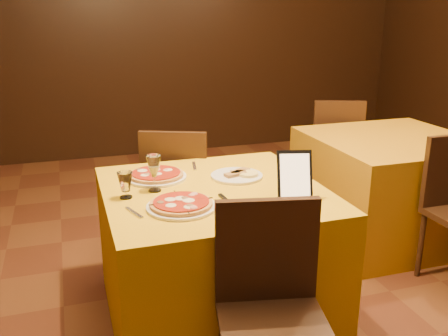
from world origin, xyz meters
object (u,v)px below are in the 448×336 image
object	(u,v)px
main_table	(214,254)
tablet	(295,176)
side_table	(389,187)
pizza_far	(156,176)
chair_main_far	(179,191)
wine_glass	(154,173)
water_glass	(125,185)
chair_side_far	(333,148)
chair_main_near	(274,328)
pizza_near	(181,205)

from	to	relation	value
main_table	tablet	xyz separation A→B (m)	(0.32, -0.27, 0.49)
side_table	pizza_far	bearing A→B (deg)	-168.08
chair_main_far	wine_glass	world-z (taller)	wine_glass
side_table	chair_main_far	size ratio (longest dim) A/B	1.21
water_glass	main_table	bearing A→B (deg)	-0.26
pizza_far	main_table	bearing A→B (deg)	-44.83
chair_main_far	chair_side_far	bearing A→B (deg)	-134.73
chair_main_far	chair_side_far	xyz separation A→B (m)	(1.54, 0.65, 0.00)
pizza_far	tablet	size ratio (longest dim) A/B	1.34
chair_main_near	chair_side_far	distance (m)	2.72
pizza_far	water_glass	size ratio (longest dim) A/B	2.51
pizza_far	chair_side_far	bearing A→B (deg)	33.89
chair_main_near	pizza_far	world-z (taller)	chair_main_near
chair_side_far	pizza_near	world-z (taller)	chair_side_far
wine_glass	water_glass	size ratio (longest dim) A/B	1.46
side_table	pizza_near	distance (m)	1.98
side_table	wine_glass	size ratio (longest dim) A/B	5.79
side_table	chair_main_far	xyz separation A→B (m)	(-1.54, 0.18, 0.08)
pizza_far	wine_glass	xyz separation A→B (m)	(-0.04, -0.19, 0.08)
main_table	chair_main_far	xyz separation A→B (m)	(0.00, 0.80, 0.08)
chair_main_far	water_glass	size ratio (longest dim) A/B	7.00
main_table	water_glass	xyz separation A→B (m)	(-0.44, 0.00, 0.44)
side_table	pizza_near	world-z (taller)	pizza_near
main_table	pizza_near	xyz separation A→B (m)	(-0.22, -0.21, 0.39)
chair_side_far	wine_glass	world-z (taller)	wine_glass
pizza_far	water_glass	distance (m)	0.32
main_table	side_table	xyz separation A→B (m)	(1.54, 0.62, 0.00)
side_table	pizza_far	distance (m)	1.87
pizza_near	side_table	bearing A→B (deg)	25.41
chair_main_far	wine_glass	bearing A→B (deg)	91.13
wine_glass	tablet	distance (m)	0.69
side_table	pizza_near	bearing A→B (deg)	-154.59
main_table	chair_main_near	xyz separation A→B (m)	(0.00, -0.80, 0.08)
chair_side_far	pizza_far	distance (m)	2.17
side_table	chair_main_near	world-z (taller)	chair_main_near
chair_main_far	pizza_near	xyz separation A→B (m)	(-0.22, -1.01, 0.31)
chair_main_far	chair_side_far	distance (m)	1.67
wine_glass	pizza_near	bearing A→B (deg)	-74.51
side_table	chair_side_far	xyz separation A→B (m)	(0.00, 0.82, 0.08)
chair_side_far	pizza_far	size ratio (longest dim) A/B	2.79
chair_main_near	pizza_near	world-z (taller)	chair_main_near
chair_main_far	pizza_far	bearing A→B (deg)	88.32
water_glass	wine_glass	bearing A→B (deg)	19.19
pizza_near	tablet	xyz separation A→B (m)	(0.54, -0.06, 0.10)
tablet	side_table	bearing A→B (deg)	50.58
chair_main_near	chair_main_far	xyz separation A→B (m)	(0.00, 1.60, 0.00)
chair_main_far	tablet	xyz separation A→B (m)	(0.32, -1.07, 0.41)
main_table	side_table	size ratio (longest dim) A/B	1.00
chair_main_near	wine_glass	world-z (taller)	wine_glass
tablet	main_table	bearing A→B (deg)	153.85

